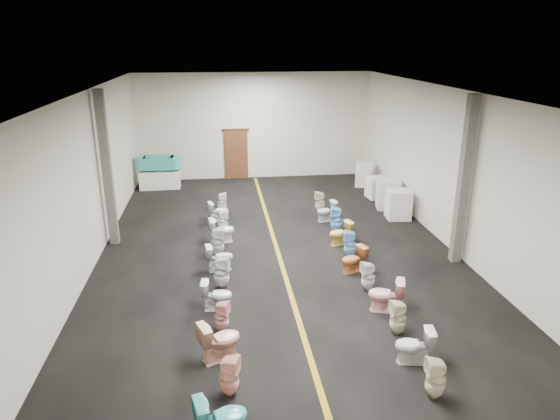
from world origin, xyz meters
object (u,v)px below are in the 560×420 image
at_px(toilet_left_6, 219,257).
at_px(toilet_right_1, 414,346).
at_px(toilet_left_9, 223,221).
at_px(toilet_right_6, 350,244).
at_px(toilet_left_7, 217,242).
at_px(toilet_left_8, 222,230).
at_px(toilet_left_3, 222,316).
at_px(appliance_crate_b, 388,194).
at_px(toilet_right_10, 320,202).
at_px(toilet_left_5, 222,272).
at_px(toilet_left_0, 222,419).
at_px(toilet_right_8, 337,220).
at_px(toilet_right_5, 354,259).
at_px(toilet_right_4, 368,276).
at_px(toilet_left_10, 218,211).
at_px(appliance_crate_d, 365,174).
at_px(appliance_crate_c, 377,188).
at_px(toilet_right_0, 436,378).
at_px(appliance_crate_a, 398,204).
at_px(toilet_left_4, 217,295).
at_px(toilet_left_1, 229,376).
at_px(bathtub, 159,162).
at_px(toilet_left_11, 222,202).
at_px(toilet_right_2, 398,317).
at_px(toilet_left_2, 220,340).
at_px(toilet_right_9, 326,211).
at_px(toilet_right_7, 340,233).
at_px(display_table, 160,179).
at_px(toilet_right_3, 386,295).

height_order(toilet_left_6, toilet_right_1, toilet_left_6).
xyz_separation_m(toilet_left_9, toilet_right_6, (3.47, -2.42, 0.04)).
bearing_deg(toilet_left_7, toilet_left_8, -4.70).
bearing_deg(toilet_left_9, toilet_left_3, 174.72).
bearing_deg(appliance_crate_b, toilet_left_6, -144.00).
bearing_deg(toilet_right_10, toilet_left_5, -35.94).
relative_size(toilet_left_0, toilet_right_8, 0.97).
xyz_separation_m(toilet_left_3, toilet_right_5, (3.45, 2.40, 0.00)).
relative_size(toilet_left_0, toilet_right_4, 1.10).
xyz_separation_m(toilet_left_10, toilet_right_8, (3.68, -1.51, 0.08)).
bearing_deg(toilet_left_5, toilet_right_8, -34.39).
distance_m(toilet_left_9, toilet_right_10, 3.70).
height_order(appliance_crate_d, toilet_right_5, appliance_crate_d).
height_order(appliance_crate_c, toilet_right_0, appliance_crate_c).
height_order(toilet_left_6, toilet_left_9, toilet_left_6).
bearing_deg(toilet_left_10, toilet_right_8, -127.10).
relative_size(toilet_right_0, toilet_right_4, 1.02).
xyz_separation_m(appliance_crate_a, toilet_left_4, (-6.14, -5.35, -0.14)).
distance_m(toilet_left_3, toilet_right_5, 4.21).
xyz_separation_m(appliance_crate_a, toilet_left_9, (-5.92, -0.52, -0.13)).
bearing_deg(toilet_right_1, toilet_right_10, -170.96).
relative_size(toilet_left_1, toilet_right_5, 1.09).
height_order(toilet_left_7, toilet_right_6, toilet_left_7).
xyz_separation_m(bathtub, toilet_right_1, (5.87, -12.58, -0.71)).
xyz_separation_m(toilet_left_7, toilet_right_0, (3.59, -6.35, -0.05)).
relative_size(toilet_left_11, toilet_right_2, 0.93).
distance_m(toilet_left_2, toilet_left_8, 5.82).
bearing_deg(toilet_right_8, toilet_right_1, 8.77).
bearing_deg(toilet_left_3, toilet_left_1, -154.77).
xyz_separation_m(toilet_left_5, toilet_right_9, (3.55, 4.35, -0.08)).
bearing_deg(toilet_left_10, toilet_left_2, 164.87).
bearing_deg(toilet_right_7, toilet_left_5, -72.11).
xyz_separation_m(display_table, appliance_crate_a, (8.38, -4.79, 0.13)).
bearing_deg(toilet_right_3, toilet_left_3, -65.87).
relative_size(toilet_right_0, toilet_right_1, 1.04).
distance_m(toilet_left_2, toilet_left_3, 0.96).
xyz_separation_m(appliance_crate_b, toilet_left_7, (-6.11, -3.48, -0.10)).
height_order(toilet_right_9, toilet_right_10, toilet_right_10).
bearing_deg(toilet_right_3, appliance_crate_d, -175.17).
height_order(toilet_left_7, toilet_right_9, toilet_left_7).
bearing_deg(toilet_left_4, toilet_right_3, -93.03).
xyz_separation_m(toilet_left_4, toilet_right_5, (3.55, 1.49, -0.01)).
xyz_separation_m(toilet_left_11, toilet_right_7, (3.42, -3.43, 0.01)).
height_order(toilet_right_0, toilet_right_2, toilet_right_0).
distance_m(toilet_left_10, toilet_right_8, 3.98).
xyz_separation_m(toilet_left_6, toilet_left_7, (-0.05, 0.92, 0.06)).
xyz_separation_m(toilet_left_1, toilet_left_6, (-0.10, 4.92, -0.01)).
bearing_deg(toilet_right_2, toilet_right_1, -6.66).
bearing_deg(toilet_right_3, toilet_left_5, -95.06).
relative_size(toilet_left_10, toilet_right_0, 0.91).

